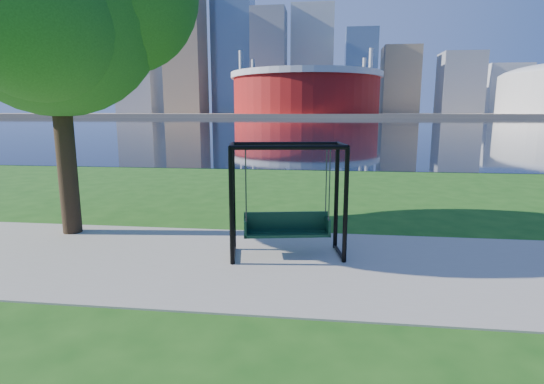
# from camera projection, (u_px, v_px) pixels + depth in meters

# --- Properties ---
(ground) EXTENTS (900.00, 900.00, 0.00)m
(ground) POSITION_uv_depth(u_px,v_px,m) (260.00, 254.00, 8.06)
(ground) COLOR #1E5114
(ground) RESTS_ON ground
(path) EXTENTS (120.00, 4.00, 0.03)m
(path) POSITION_uv_depth(u_px,v_px,m) (256.00, 263.00, 7.57)
(path) COLOR #9E937F
(path) RESTS_ON ground
(river) EXTENTS (900.00, 180.00, 0.02)m
(river) POSITION_uv_depth(u_px,v_px,m) (321.00, 123.00, 107.53)
(river) COLOR black
(river) RESTS_ON ground
(far_bank) EXTENTS (900.00, 228.00, 2.00)m
(far_bank) POSITION_uv_depth(u_px,v_px,m) (324.00, 115.00, 306.30)
(far_bank) COLOR #937F60
(far_bank) RESTS_ON ground
(stadium) EXTENTS (83.00, 83.00, 32.00)m
(stadium) POSITION_uv_depth(u_px,v_px,m) (306.00, 91.00, 235.83)
(stadium) COLOR maroon
(stadium) RESTS_ON far_bank
(skyline) EXTENTS (392.00, 66.00, 96.50)m
(skyline) POSITION_uv_depth(u_px,v_px,m) (319.00, 67.00, 313.44)
(skyline) COLOR gray
(skyline) RESTS_ON far_bank
(swing) EXTENTS (2.19, 1.24, 2.11)m
(swing) POSITION_uv_depth(u_px,v_px,m) (287.00, 203.00, 7.75)
(swing) COLOR black
(swing) RESTS_ON ground
(park_tree) EXTENTS (5.66, 5.12, 7.03)m
(park_tree) POSITION_uv_depth(u_px,v_px,m) (52.00, 1.00, 8.62)
(park_tree) COLOR black
(park_tree) RESTS_ON ground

